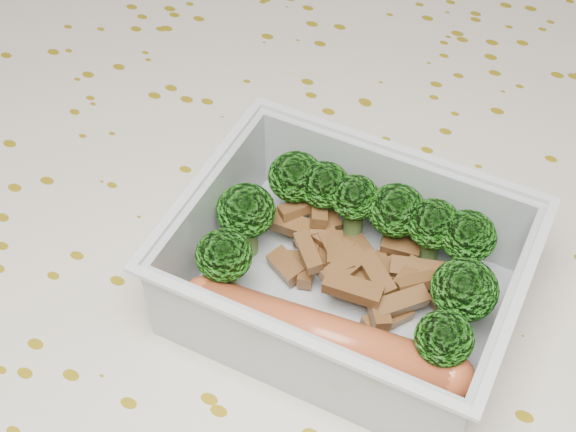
% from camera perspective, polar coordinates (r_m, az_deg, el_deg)
% --- Properties ---
extents(dining_table, '(1.40, 0.90, 0.75)m').
position_cam_1_polar(dining_table, '(0.57, 0.20, -6.70)').
color(dining_table, brown).
rests_on(dining_table, ground).
extents(tablecloth, '(1.46, 0.96, 0.19)m').
position_cam_1_polar(tablecloth, '(0.53, 0.22, -3.65)').
color(tablecloth, beige).
rests_on(tablecloth, dining_table).
extents(lunch_container, '(0.18, 0.14, 0.06)m').
position_cam_1_polar(lunch_container, '(0.45, 4.13, -4.57)').
color(lunch_container, silver).
rests_on(lunch_container, tablecloth).
extents(broccoli_florets, '(0.16, 0.10, 0.05)m').
position_cam_1_polar(broccoli_florets, '(0.45, 5.37, -1.30)').
color(broccoli_florets, '#608C3F').
rests_on(broccoli_florets, lunch_container).
extents(meat_pile, '(0.11, 0.07, 0.03)m').
position_cam_1_polar(meat_pile, '(0.46, 4.61, -3.34)').
color(meat_pile, brown).
rests_on(meat_pile, lunch_container).
extents(sausage, '(0.16, 0.04, 0.02)m').
position_cam_1_polar(sausage, '(0.42, 2.48, -8.54)').
color(sausage, '#BC512A').
rests_on(sausage, lunch_container).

